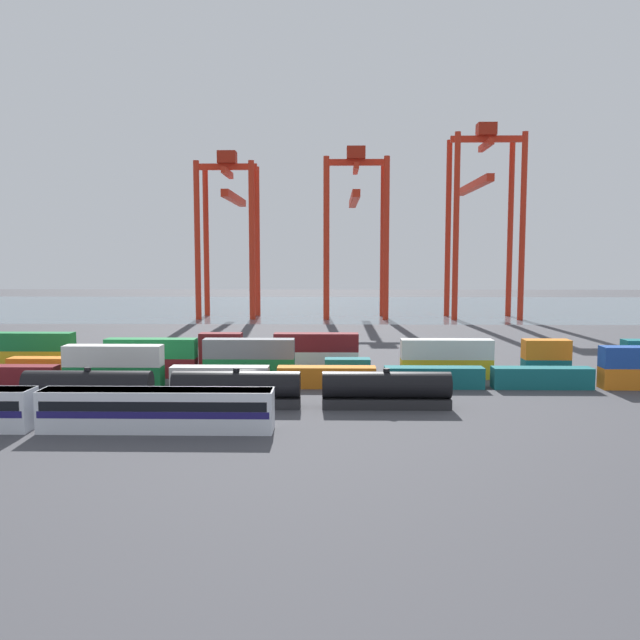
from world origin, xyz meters
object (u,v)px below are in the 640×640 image
at_px(gantry_crane_central, 355,215).
at_px(gantry_crane_east, 482,202).
at_px(gantry_crane_west, 229,217).
at_px(shipping_container_24, 221,360).
at_px(passenger_train, 37,408).
at_px(freight_tank_row, 237,389).
at_px(shipping_container_3, 220,377).

relative_size(gantry_crane_central, gantry_crane_east, 0.88).
relative_size(gantry_crane_west, gantry_crane_central, 0.98).
distance_m(shipping_container_24, gantry_crane_west, 88.26).
distance_m(passenger_train, shipping_container_24, 35.77).
relative_size(passenger_train, gantry_crane_west, 1.00).
distance_m(freight_tank_row, gantry_crane_central, 112.40).
xyz_separation_m(freight_tank_row, gantry_crane_central, (16.24, 108.29, 25.35)).
distance_m(passenger_train, gantry_crane_west, 120.16).
xyz_separation_m(gantry_crane_west, gantry_crane_central, (33.80, 0.44, 0.51)).
height_order(passenger_train, shipping_container_3, passenger_train).
bearing_deg(gantry_crane_central, gantry_crane_west, -179.26).
bearing_deg(shipping_container_3, gantry_crane_east, 61.13).
height_order(shipping_container_3, gantry_crane_west, gantry_crane_west).
xyz_separation_m(shipping_container_3, shipping_container_24, (-2.15, 13.29, 0.00)).
bearing_deg(shipping_container_24, gantry_crane_central, 75.29).
bearing_deg(shipping_container_3, freight_tank_row, -71.32).
distance_m(freight_tank_row, gantry_crane_east, 122.74).
relative_size(freight_tank_row, gantry_crane_central, 1.02).
distance_m(shipping_container_24, gantry_crane_east, 105.19).
height_order(shipping_container_3, shipping_container_24, same).
xyz_separation_m(shipping_container_3, gantry_crane_east, (53.73, 97.45, 29.34)).
xyz_separation_m(passenger_train, freight_tank_row, (17.14, 9.74, -0.14)).
relative_size(freight_tank_row, gantry_crane_west, 1.04).
bearing_deg(shipping_container_24, gantry_crane_west, 97.98).
relative_size(shipping_container_24, gantry_crane_west, 0.14).
height_order(shipping_container_24, gantry_crane_central, gantry_crane_central).
bearing_deg(gantry_crane_west, gantry_crane_central, 0.74).
relative_size(passenger_train, shipping_container_3, 3.63).
relative_size(gantry_crane_west, gantry_crane_east, 0.86).
bearing_deg(gantry_crane_east, shipping_container_24, -123.58).
height_order(freight_tank_row, gantry_crane_east, gantry_crane_east).
xyz_separation_m(gantry_crane_central, gantry_crane_east, (33.80, 0.06, 3.29)).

